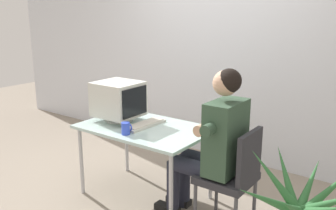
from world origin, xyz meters
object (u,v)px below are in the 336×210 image
object	(u,v)px
desk	(145,132)
person_seated	(214,142)
crt_monitor	(119,99)
keyboard	(145,124)
office_chair	(234,173)
desk_mug	(126,128)

from	to	relation	value
desk	person_seated	xyz separation A→B (m)	(0.75, -0.03, 0.08)
desk	crt_monitor	xyz separation A→B (m)	(-0.33, 0.01, 0.27)
keyboard	person_seated	xyz separation A→B (m)	(0.76, -0.04, 0.00)
desk	keyboard	xyz separation A→B (m)	(-0.01, 0.01, 0.07)
crt_monitor	office_chair	xyz separation A→B (m)	(1.27, -0.03, -0.42)
desk	desk_mug	distance (m)	0.29
crt_monitor	keyboard	xyz separation A→B (m)	(0.32, 0.01, -0.20)
crt_monitor	person_seated	size ratio (longest dim) A/B	0.32
office_chair	person_seated	world-z (taller)	person_seated
crt_monitor	office_chair	bearing A→B (deg)	-1.44
office_chair	desk_mug	bearing A→B (deg)	-165.60
desk	desk_mug	world-z (taller)	desk_mug
person_seated	desk_mug	size ratio (longest dim) A/B	12.30
keyboard	person_seated	size ratio (longest dim) A/B	0.35
crt_monitor	person_seated	world-z (taller)	person_seated
desk	crt_monitor	size ratio (longest dim) A/B	2.81
person_seated	desk_mug	bearing A→B (deg)	-162.09
desk	keyboard	distance (m)	0.07
desk	office_chair	world-z (taller)	office_chair
person_seated	keyboard	bearing A→B (deg)	177.03
office_chair	person_seated	bearing A→B (deg)	180.00
desk	desk_mug	size ratio (longest dim) A/B	10.99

